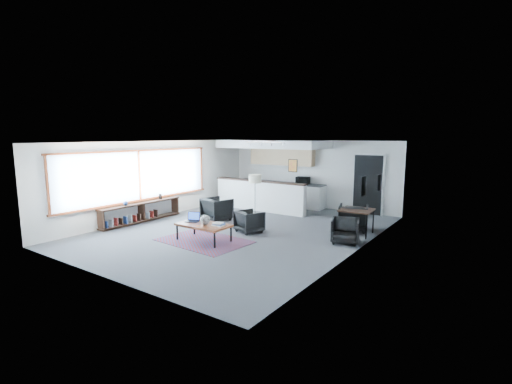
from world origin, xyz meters
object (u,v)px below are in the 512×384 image
Objects in this scene: book_stack at (219,224)px; dining_table at (357,212)px; ceramic_pot at (205,220)px; laptop at (193,219)px; dining_chair_near at (345,231)px; armchair_left at (217,208)px; microwave at (303,180)px; dining_chair_far at (353,218)px; coffee_table at (204,225)px; floor_lamp at (255,180)px; armchair_right at (249,220)px.

book_stack is 0.34× the size of dining_table.
laptop is at bearing 169.17° from ceramic_pot.
laptop is 4.09m from dining_chair_near.
microwave is at bearing -97.53° from armchair_left.
book_stack is at bearing -162.62° from dining_chair_near.
ceramic_pot is at bearing -32.04° from laptop.
dining_chair_far is (2.40, 3.29, -0.15)m from book_stack.
coffee_table is 0.96× the size of floor_lamp.
armchair_left is at bearing 123.60° from ceramic_pot.
armchair_left is 4.44m from dining_chair_near.
dining_chair_near is at bearing 32.01° from coffee_table.
book_stack is at bearing -132.20° from dining_table.
laptop is 0.58× the size of dining_chair_far.
dining_chair_far is (4.16, 1.32, -0.06)m from armchair_left.
ceramic_pot is 3.68m from dining_chair_near.
microwave reaches higher than book_stack.
book_stack is 0.44× the size of armchair_right.
book_stack is at bearing 110.58° from armchair_right.
dining_table is (3.09, 2.98, 0.23)m from coffee_table.
armchair_right reaches higher than coffee_table.
armchair_left is at bearing -130.16° from floor_lamp.
floor_lamp is at bearing -12.06° from dining_chair_far.
book_stack is at bearing 143.84° from armchair_left.
dining_table reaches higher than book_stack.
dining_chair_near is (3.60, -1.05, -0.99)m from floor_lamp.
coffee_table is 3.41× the size of laptop.
dining_chair_far is at bearing -150.17° from armchair_left.
book_stack is (0.38, 0.10, -0.09)m from ceramic_pot.
coffee_table is 5.64× the size of ceramic_pot.
ceramic_pot is 0.35× the size of dining_chair_far.
dining_chair_near reaches higher than coffee_table.
floor_lamp is at bearing 68.78° from laptop.
floor_lamp reaches higher than laptop.
floor_lamp reaches higher than dining_chair_far.
ceramic_pot is at bearing -17.50° from coffee_table.
dining_chair_far is (2.40, 1.92, 0.01)m from armchair_right.
ceramic_pot is 5.68m from microwave.
dining_chair_near is at bearing -16.21° from floor_lamp.
armchair_right is at bearing -89.62° from microwave.
armchair_right is at bearing 71.97° from coffee_table.
dining_table is at bearing 43.47° from coffee_table.
book_stack is (0.92, -0.01, -0.03)m from laptop.
dining_table is 1.27× the size of dining_chair_far.
floor_lamp is (-0.46, 3.04, 0.86)m from coffee_table.
ceramic_pot is at bearing 96.11° from armchair_right.
armchair_right is (1.76, -0.61, -0.06)m from armchair_left.
floor_lamp reaches higher than dining_table.
laptop is at bearing -170.21° from dining_chair_near.
armchair_right is 4.28m from microwave.
dining_chair_near is at bearing -55.05° from microwave.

